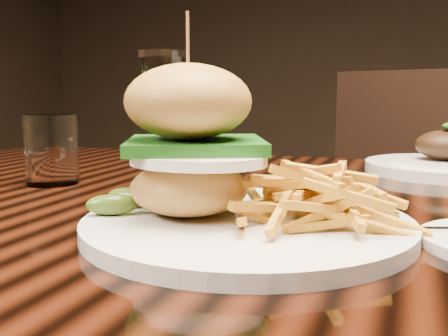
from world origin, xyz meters
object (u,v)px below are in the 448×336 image
(dining_table, at_px, (309,259))
(wine_glass, at_px, (164,90))
(burger_plate, at_px, (234,178))
(far_dish, at_px, (446,163))
(chair_far, at_px, (385,215))

(dining_table, xyz_separation_m, wine_glass, (-0.19, -0.03, 0.22))
(dining_table, relative_size, burger_plate, 4.96)
(burger_plate, relative_size, wine_glass, 1.71)
(wine_glass, xyz_separation_m, far_dish, (0.36, 0.34, -0.12))
(dining_table, xyz_separation_m, far_dish, (0.17, 0.31, 0.09))
(dining_table, distance_m, far_dish, 0.37)
(dining_table, distance_m, chair_far, 0.89)
(wine_glass, bearing_deg, burger_plate, -44.68)
(dining_table, relative_size, far_dish, 6.02)
(dining_table, bearing_deg, chair_far, 86.68)
(dining_table, distance_m, wine_glass, 0.29)
(burger_plate, xyz_separation_m, far_dish, (0.22, 0.48, -0.04))
(dining_table, xyz_separation_m, chair_far, (0.05, 0.88, -0.13))
(dining_table, height_order, burger_plate, burger_plate)
(dining_table, bearing_deg, wine_glass, -172.46)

